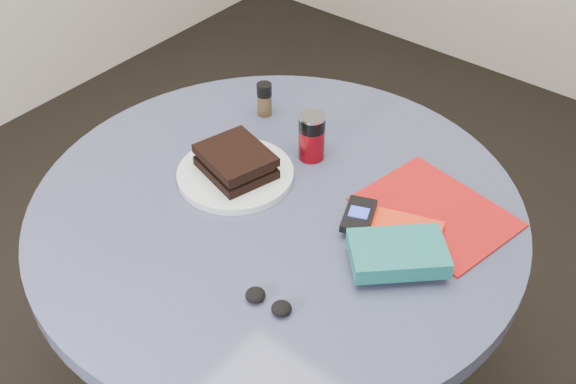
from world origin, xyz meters
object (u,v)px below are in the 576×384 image
Objects in this scene: novel at (398,253)px; headphones at (268,302)px; mp3_player at (359,216)px; red_book at (399,232)px; plate at (235,174)px; soda_can at (312,136)px; sandwich at (236,161)px; pepper_grinder at (264,99)px; table at (277,262)px; magazine at (436,212)px.

headphones is (-0.12, -0.22, -0.02)m from novel.
novel is 0.13m from mp3_player.
mp3_player is at bearing 177.45° from red_book.
plate is 0.41m from novel.
soda_can reaches higher than plate.
mp3_player is (0.29, 0.04, 0.02)m from plate.
sandwich is 0.24m from pepper_grinder.
mp3_player is at bearing 88.81° from headphones.
sandwich reaches higher than headphones.
plate is at bearing 173.10° from table.
magazine is at bearing 74.93° from headphones.
table is 9.25× the size of soda_can.
red_book reaches higher than plate.
sandwich is 0.40m from novel.
mp3_player is (-0.08, -0.02, 0.01)m from red_book.
table is at bearing -134.85° from magazine.
plate is at bearing -64.61° from pepper_grinder.
headphones is at bearing -125.25° from red_book.
sandwich is at bearing 134.50° from novel.
novel reaches higher than plate.
table is 0.34m from novel.
sandwich is 1.01× the size of novel.
soda_can is 0.99× the size of mp3_player.
soda_can reaches higher than mp3_player.
headphones is (0.39, -0.45, -0.03)m from pepper_grinder.
mp3_player is 1.17× the size of headphones.
plate is 0.29m from mp3_player.
table is 3.49× the size of magazine.
plate is at bearing -146.13° from magazine.
headphones is at bearing -91.19° from mp3_player.
headphones reaches higher than red_book.
headphones reaches higher than magazine.
plate is at bearing 170.53° from red_book.
plate is at bearing -121.51° from sandwich.
magazine is at bearing 51.66° from mp3_player.
sandwich reaches higher than novel.
novel is at bearing -73.41° from magazine.
soda_can is at bearing -167.64° from magazine.
sandwich is at bearing -146.33° from magazine.
mp3_player reaches higher than red_book.
table is at bearing -6.90° from plate.
pepper_grinder is at bearing 115.89° from sandwich.
novel is (0.02, -0.17, 0.03)m from magazine.
magazine is at bearing 51.99° from novel.
magazine is 0.41m from headphones.
novel is (0.04, -0.07, 0.02)m from red_book.
pepper_grinder is at bearing 111.92° from novel.
novel reaches higher than headphones.
red_book reaches higher than table.
mp3_player is at bearing 7.09° from sandwich.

